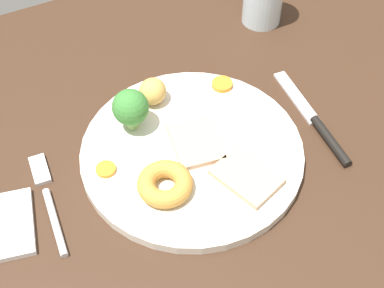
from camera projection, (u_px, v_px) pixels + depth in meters
dining_table at (211, 169)px, 71.42cm from camera, size 120.00×84.00×3.60cm
dinner_plate at (192, 152)px, 69.98cm from camera, size 28.42×28.42×1.40cm
meat_slice_main at (195, 142)px, 69.64cm from camera, size 6.95×8.41×0.80cm
meat_slice_under at (247, 176)px, 66.20cm from camera, size 7.81×9.16×0.80cm
yorkshire_pudding at (165, 184)px, 64.65cm from camera, size 6.69×6.69×2.21cm
roast_potato_left at (152, 91)px, 73.49cm from camera, size 5.34×5.29×3.58cm
carrot_coin_front at (222, 84)px, 76.43cm from camera, size 2.90×2.90×0.67cm
carrot_coin_back at (106, 169)px, 67.07cm from camera, size 2.48×2.48×0.51cm
broccoli_floret at (130, 108)px, 69.22cm from camera, size 4.73×4.73×5.97cm
fork at (48, 199)px, 65.80cm from camera, size 2.70×15.32×0.90cm
knife at (317, 124)px, 73.42cm from camera, size 2.96×18.56×1.20cm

